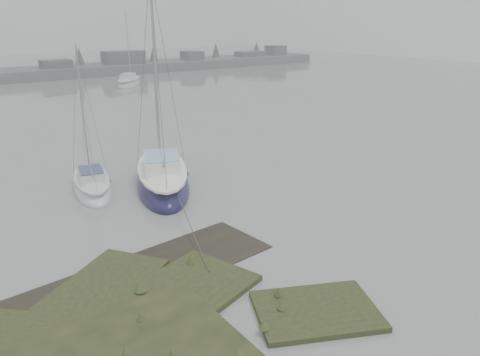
# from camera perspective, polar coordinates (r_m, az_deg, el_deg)

# --- Properties ---
(ground) EXTENTS (160.00, 160.00, 0.00)m
(ground) POSITION_cam_1_polar(r_m,az_deg,el_deg) (40.35, -23.38, 5.76)
(ground) COLOR slate
(ground) RESTS_ON ground
(far_shoreline) EXTENTS (60.00, 8.00, 4.15)m
(far_shoreline) POSITION_cam_1_polar(r_m,az_deg,el_deg) (79.08, -9.49, 13.49)
(far_shoreline) COLOR #4C4F51
(far_shoreline) RESTS_ON ground
(sailboat_main) EXTENTS (5.50, 8.31, 11.18)m
(sailboat_main) POSITION_cam_1_polar(r_m,az_deg,el_deg) (24.22, -9.42, -0.17)
(sailboat_main) COLOR #100E37
(sailboat_main) RESTS_ON ground
(sailboat_white) EXTENTS (2.92, 5.64, 7.60)m
(sailboat_white) POSITION_cam_1_polar(r_m,az_deg,el_deg) (24.45, -17.57, -0.92)
(sailboat_white) COLOR silver
(sailboat_white) RESTS_ON ground
(sailboat_far_b) EXTENTS (5.98, 6.72, 9.60)m
(sailboat_far_b) POSITION_cam_1_polar(r_m,az_deg,el_deg) (61.76, -13.38, 11.21)
(sailboat_far_b) COLOR #A6ABB0
(sailboat_far_b) RESTS_ON ground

